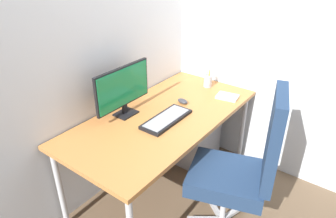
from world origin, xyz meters
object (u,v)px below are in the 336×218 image
at_px(monitor, 123,88).
at_px(pen_holder, 208,81).
at_px(filing_cabinet, 189,128).
at_px(notebook, 227,97).
at_px(office_chair, 242,167).
at_px(keyboard, 167,119).
at_px(mouse, 183,101).

bearing_deg(monitor, pen_holder, -16.53).
height_order(filing_cabinet, pen_holder, pen_holder).
distance_m(filing_cabinet, pen_holder, 0.51).
bearing_deg(notebook, filing_cabinet, 86.54).
relative_size(monitor, pen_holder, 2.96).
height_order(office_chair, pen_holder, office_chair).
bearing_deg(pen_holder, notebook, -111.77).
relative_size(filing_cabinet, keyboard, 1.46).
bearing_deg(monitor, filing_cabinet, -12.52).
distance_m(office_chair, filing_cabinet, 1.03).
relative_size(monitor, notebook, 2.97).
bearing_deg(monitor, notebook, -34.75).
bearing_deg(monitor, mouse, -31.43).
relative_size(monitor, keyboard, 1.22).
bearing_deg(filing_cabinet, pen_holder, -33.57).
relative_size(mouse, notebook, 0.55).
xyz_separation_m(monitor, mouse, (0.42, -0.26, -0.20)).
distance_m(keyboard, pen_holder, 0.74).
height_order(monitor, pen_holder, monitor).
height_order(office_chair, filing_cabinet, office_chair).
distance_m(keyboard, mouse, 0.32).
bearing_deg(notebook, office_chair, -153.62).
xyz_separation_m(pen_holder, notebook, (-0.10, -0.26, -0.04)).
bearing_deg(pen_holder, office_chair, -135.47).
bearing_deg(keyboard, pen_holder, 5.81).
xyz_separation_m(monitor, keyboard, (0.11, -0.33, -0.21)).
distance_m(filing_cabinet, monitor, 0.97).
bearing_deg(keyboard, mouse, 12.09).
height_order(keyboard, notebook, keyboard).
relative_size(office_chair, keyboard, 2.66).
height_order(office_chair, keyboard, office_chair).
xyz_separation_m(office_chair, mouse, (0.30, 0.70, 0.16)).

